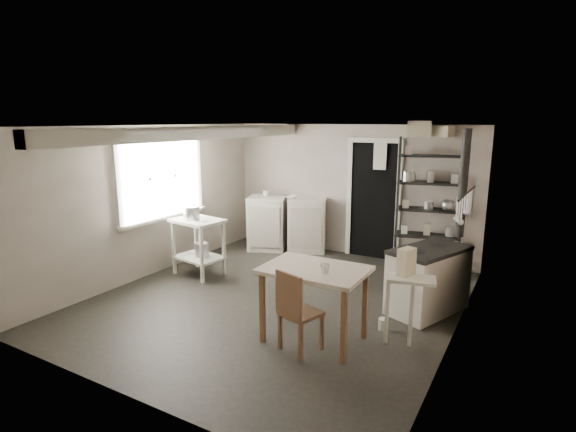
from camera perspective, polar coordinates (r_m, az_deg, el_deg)
The scene contains 31 objects.
floor at distance 6.16m, azimuth -1.41°, elevation -10.57°, with size 5.00×5.00×0.00m, color black.
ceiling at distance 5.68m, azimuth -1.53°, elevation 11.35°, with size 5.00×5.00×0.00m, color silver.
wall_back at distance 8.02m, azimuth 7.82°, elevation 3.22°, with size 4.50×0.02×2.30m, color #A5998C.
wall_front at distance 3.97m, azimuth -20.60°, elevation -6.70°, with size 4.50×0.02×2.30m, color #A5998C.
wall_left at distance 7.22m, azimuth -16.95°, elevation 1.81°, with size 0.02×5.00×2.30m, color #A5998C.
wall_right at distance 5.06m, azimuth 20.92°, elevation -2.72°, with size 0.02×5.00×2.30m, color #A5998C.
window at distance 7.28m, azimuth -15.81°, elevation 4.76°, with size 0.12×1.76×1.28m, color silver, non-canonical shape.
doorway at distance 7.87m, azimuth 10.74°, elevation 1.84°, with size 0.96×0.10×2.08m, color silver, non-canonical shape.
ceiling_beam at distance 6.39m, azimuth -10.92°, elevation 10.33°, with size 0.18×5.00×0.18m, color silver, non-canonical shape.
wallpaper_panel at distance 5.06m, azimuth 20.81°, elevation -2.71°, with size 0.01×5.00×2.30m, color beige, non-canonical shape.
utensil_rail at distance 5.58m, azimuth 21.61°, elevation 2.74°, with size 0.06×1.20×0.44m, color silver, non-canonical shape.
prep_table at distance 7.13m, azimuth -11.27°, elevation -4.21°, with size 0.77×0.55×0.88m, color silver, non-canonical shape.
stockpot at distance 7.07m, azimuth -12.17°, elevation 0.12°, with size 0.25×0.25×0.27m, color silver.
saucepan at distance 6.89m, azimuth -10.99°, elevation -0.91°, with size 0.18×0.18×0.10m, color silver.
bucket at distance 7.13m, azimuth -10.89°, elevation -4.31°, with size 0.22×0.22×0.24m, color silver.
base_cabinets at distance 8.34m, azimuth -0.09°, elevation -1.16°, with size 1.50×0.64×0.99m, color beige, non-canonical shape.
mixing_bowl at distance 8.10m, azimuth 0.40°, elevation 2.02°, with size 0.28×0.28×0.07m, color white.
counter_cup at distance 8.35m, azimuth -2.77°, elevation 2.42°, with size 0.13×0.13×0.10m, color white.
shelf_rack at distance 7.46m, azimuth 17.38°, elevation 0.55°, with size 1.00×0.39×2.12m, color black, non-canonical shape.
shelf_jar at distance 7.47m, azimuth 15.50°, elevation 3.94°, with size 0.09×0.09×0.19m, color white.
storage_box_a at distance 7.34m, azimuth 16.25°, elevation 8.79°, with size 0.35×0.31×0.24m, color beige.
storage_box_b at distance 7.36m, azimuth 19.02°, elevation 8.46°, with size 0.26×0.24×0.17m, color beige.
stove at distance 5.93m, azimuth 17.37°, elevation -7.51°, with size 0.58×1.05×0.82m, color beige, non-canonical shape.
stovepipe at distance 6.07m, azimuth 21.36°, elevation 3.84°, with size 0.10×0.10×1.29m, color black, non-canonical shape.
side_ledge at distance 5.01m, azimuth 15.19°, elevation -11.20°, with size 0.50×0.27×0.77m, color silver, non-canonical shape.
oats_box at distance 4.88m, azimuth 14.86°, elevation -4.57°, with size 0.12×0.20×0.29m, color beige.
work_table at distance 4.98m, azimuth 3.33°, elevation -11.52°, with size 1.09×0.77×0.83m, color beige, non-canonical shape.
table_cup at distance 4.69m, azimuth 4.70°, elevation -7.48°, with size 0.10×0.10×0.10m, color white.
chair at distance 4.74m, azimuth 1.64°, elevation -11.38°, with size 0.36×0.38×0.88m, color brown, non-canonical shape.
flour_sack at distance 7.35m, azimuth 16.17°, elevation -5.27°, with size 0.40×0.34×0.48m, color silver.
floor_crock at distance 5.43m, azimuth 11.99°, elevation -13.23°, with size 0.11×0.11×0.14m, color white.
Camera 1 is at (2.94, -4.86, 2.38)m, focal length 28.00 mm.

